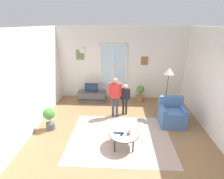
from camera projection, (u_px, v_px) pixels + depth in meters
ground_plane at (120, 142)px, 4.72m from camera, size 5.80×6.75×0.02m
back_wall at (121, 64)px, 7.08m from camera, size 5.20×0.17×2.97m
side_wall_left at (16, 90)px, 4.30m from camera, size 0.12×6.15×2.97m
area_rug at (120, 137)px, 4.89m from camera, size 2.87×2.27×0.01m
tv_stand at (92, 96)px, 7.09m from camera, size 1.13×0.46×0.42m
television at (91, 87)px, 6.94m from camera, size 0.53×0.08×0.36m
armchair at (172, 115)px, 5.45m from camera, size 0.76×0.74×0.87m
coffee_table at (124, 134)px, 4.42m from camera, size 0.80×0.80×0.41m
book_stack at (119, 131)px, 4.45m from camera, size 0.22×0.18×0.07m
cup at (129, 133)px, 4.34m from camera, size 0.08×0.08×0.09m
remote_near_books at (129, 132)px, 4.43m from camera, size 0.07×0.15×0.02m
remote_near_cup at (122, 134)px, 4.35m from camera, size 0.11×0.14×0.02m
person_red_shirt at (115, 93)px, 5.69m from camera, size 0.42×0.19×1.41m
person_black_shirt at (125, 96)px, 5.89m from camera, size 0.34×0.16×1.14m
potted_plant_by_window at (140, 93)px, 7.06m from camera, size 0.34×0.34×0.68m
potted_plant_corner at (49, 117)px, 5.14m from camera, size 0.35×0.35×0.71m
floor_lamp at (169, 76)px, 5.61m from camera, size 0.32×0.32×1.72m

